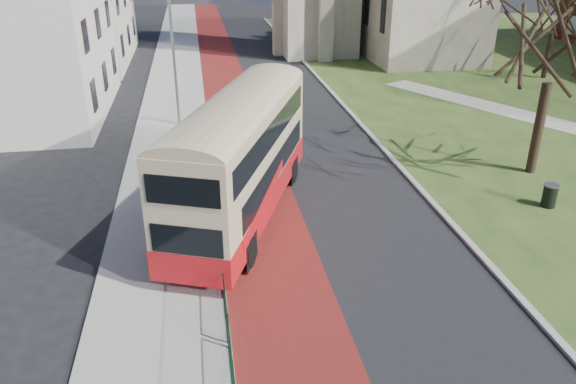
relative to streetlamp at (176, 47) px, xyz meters
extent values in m
plane|color=black|center=(4.35, -18.00, -4.59)|extent=(160.00, 160.00, 0.00)
cube|color=black|center=(5.85, 2.00, -4.59)|extent=(9.00, 120.00, 0.01)
cube|color=#591414|center=(3.15, 2.00, -4.59)|extent=(3.40, 120.00, 0.01)
cube|color=gray|center=(-0.65, 2.00, -4.53)|extent=(4.00, 120.00, 0.12)
cube|color=#999993|center=(1.35, 2.00, -4.53)|extent=(0.25, 120.00, 0.13)
cube|color=#999993|center=(10.45, 4.00, -4.53)|extent=(0.25, 80.00, 0.13)
cylinder|color=#0B3219|center=(1.40, -14.00, -3.49)|extent=(0.04, 24.00, 0.04)
cylinder|color=#0B3219|center=(1.40, -14.00, -4.44)|extent=(0.04, 24.00, 0.04)
cube|color=gray|center=(20.85, 20.00, -0.09)|extent=(9.00, 18.00, 9.00)
cube|color=beige|center=(-9.65, 4.00, 1.66)|extent=(10.00, 14.00, 12.50)
cylinder|color=gray|center=(-0.15, 0.00, -0.47)|extent=(0.16, 0.16, 8.00)
cube|color=#B61016|center=(2.49, -12.34, -3.53)|extent=(6.64, 11.61, 1.04)
cube|color=#CAB48A|center=(2.49, -12.34, -1.51)|extent=(6.59, 11.55, 3.01)
cube|color=black|center=(1.39, -11.57, -2.44)|extent=(3.48, 8.75, 0.99)
cube|color=black|center=(3.82, -12.52, -2.44)|extent=(3.48, 8.75, 0.99)
cube|color=black|center=(1.28, -11.86, -0.88)|extent=(3.81, 9.60, 0.94)
cube|color=black|center=(3.71, -12.82, -0.88)|extent=(3.81, 9.60, 0.94)
cube|color=black|center=(4.57, -7.05, -2.44)|extent=(2.20, 0.93, 1.09)
cube|color=black|center=(4.57, -7.05, -0.88)|extent=(2.20, 0.93, 0.94)
cube|color=orange|center=(4.57, -7.05, -0.29)|extent=(1.76, 0.77, 0.31)
cylinder|color=black|center=(2.79, -8.28, -4.05)|extent=(0.68, 1.12, 1.08)
cylinder|color=black|center=(5.03, -9.16, -4.05)|extent=(0.68, 1.12, 1.08)
cylinder|color=black|center=(0.12, -15.09, -4.05)|extent=(0.68, 1.12, 1.08)
cylinder|color=black|center=(2.36, -15.97, -4.05)|extent=(0.68, 1.12, 1.08)
cylinder|color=black|center=(16.38, -9.93, -2.42)|extent=(0.53, 0.53, 4.26)
cylinder|color=black|center=(27.91, 7.55, -2.87)|extent=(0.49, 0.49, 3.37)
cylinder|color=black|center=(15.05, -13.48, -4.09)|extent=(0.70, 0.70, 0.93)
cylinder|color=gray|center=(15.05, -13.48, -3.59)|extent=(0.75, 0.75, 0.06)
camera|label=1|loc=(1.02, -32.33, 5.75)|focal=35.00mm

